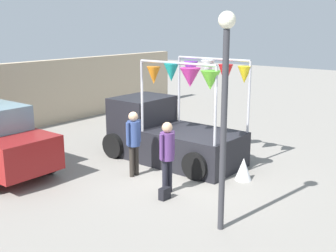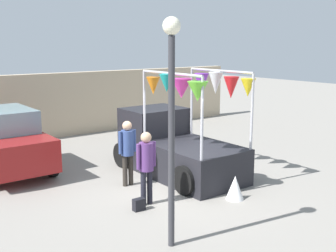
% 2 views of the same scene
% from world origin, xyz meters
% --- Properties ---
extents(ground_plane, '(60.00, 60.00, 0.00)m').
position_xyz_m(ground_plane, '(0.00, 0.00, 0.00)').
color(ground_plane, gray).
extents(vendor_truck, '(2.36, 4.05, 3.05)m').
position_xyz_m(vendor_truck, '(0.85, 1.12, 0.89)').
color(vendor_truck, black).
rests_on(vendor_truck, ground).
extents(person_customer, '(0.53, 0.34, 1.76)m').
position_xyz_m(person_customer, '(-1.25, -0.55, 1.07)').
color(person_customer, black).
rests_on(person_customer, ground).
extents(person_vendor, '(0.53, 0.34, 1.77)m').
position_xyz_m(person_vendor, '(-0.87, 0.89, 1.07)').
color(person_vendor, '#2D2823').
rests_on(person_vendor, ground).
extents(handbag, '(0.28, 0.16, 0.28)m').
position_xyz_m(handbag, '(-1.60, -0.75, 0.14)').
color(handbag, black).
rests_on(handbag, ground).
extents(street_lamp, '(0.32, 0.32, 4.22)m').
position_xyz_m(street_lamp, '(-2.04, -2.55, 2.73)').
color(street_lamp, '#333338').
rests_on(street_lamp, ground).
extents(brick_boundary_wall, '(18.00, 0.36, 2.60)m').
position_xyz_m(brick_boundary_wall, '(0.00, 7.76, 1.30)').
color(brick_boundary_wall, tan).
rests_on(brick_boundary_wall, ground).
extents(folded_kite_bundle_white, '(0.60, 0.60, 0.60)m').
position_xyz_m(folded_kite_bundle_white, '(0.67, -1.58, 0.30)').
color(folded_kite_bundle_white, white).
rests_on(folded_kite_bundle_white, ground).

